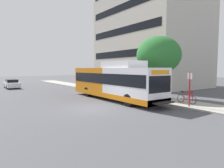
{
  "coord_description": "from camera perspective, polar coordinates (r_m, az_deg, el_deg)",
  "views": [
    {
      "loc": [
        -7.29,
        -12.75,
        3.0
      ],
      "look_at": [
        2.87,
        1.52,
        1.6
      ],
      "focal_mm": 31.41,
      "sensor_mm": 36.0,
      "label": 1
    }
  ],
  "objects": [
    {
      "name": "bus_stop_sign_pole",
      "position": [
        15.78,
        21.66,
        -0.66
      ],
      "size": [
        0.1,
        0.36,
        2.6
      ],
      "color": "red",
      "rests_on": "sidewalk_curb"
    },
    {
      "name": "parked_car_far_lane",
      "position": [
        33.43,
        -27.14,
        0.06
      ],
      "size": [
        1.8,
        4.5,
        1.33
      ],
      "color": "silver",
      "rests_on": "ground"
    },
    {
      "name": "sidewalk_curb",
      "position": [
        23.76,
        1.84,
        -2.52
      ],
      "size": [
        3.0,
        56.0,
        0.14
      ],
      "primitive_type": "cube",
      "color": "#A8A399",
      "rests_on": "ground"
    },
    {
      "name": "bicycle_parked",
      "position": [
        17.21,
        20.87,
        -3.88
      ],
      "size": [
        0.52,
        1.76,
        1.02
      ],
      "color": "black",
      "rests_on": "sidewalk_curb"
    },
    {
      "name": "transit_bus",
      "position": [
        18.82,
        0.54,
        0.62
      ],
      "size": [
        2.58,
        12.25,
        3.65
      ],
      "color": "white",
      "rests_on": "ground"
    },
    {
      "name": "ground_plane",
      "position": [
        22.2,
        -15.98,
        -3.38
      ],
      "size": [
        120.0,
        120.0,
        0.0
      ],
      "primitive_type": "plane",
      "color": "#4C4C51"
    },
    {
      "name": "street_tree_near_stop",
      "position": [
        20.18,
        13.42,
        8.19
      ],
      "size": [
        4.37,
        4.37,
        6.04
      ],
      "color": "#4C3823",
      "rests_on": "sidewalk_curb"
    }
  ]
}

